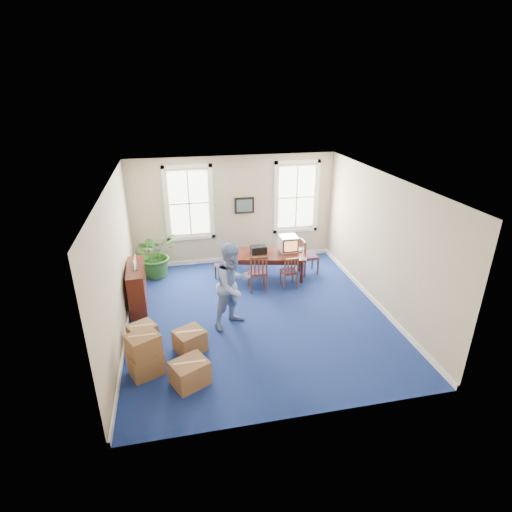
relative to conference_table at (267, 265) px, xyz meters
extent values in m
plane|color=navy|center=(-0.70, -1.94, -0.36)|extent=(6.50, 6.50, 0.00)
plane|color=white|center=(-0.70, -1.94, 2.84)|extent=(6.50, 6.50, 0.00)
plane|color=tan|center=(-0.70, 1.31, 1.24)|extent=(6.50, 0.00, 6.50)
plane|color=tan|center=(-0.70, -5.19, 1.24)|extent=(6.50, 0.00, 6.50)
plane|color=tan|center=(-3.70, -1.94, 1.24)|extent=(0.00, 6.50, 6.50)
plane|color=tan|center=(2.30, -1.94, 1.24)|extent=(0.00, 6.50, 6.50)
cube|color=white|center=(-0.70, 1.28, -0.30)|extent=(6.00, 0.04, 0.12)
cube|color=white|center=(-3.67, -1.94, -0.30)|extent=(0.04, 6.50, 0.12)
cube|color=white|center=(2.27, -1.94, -0.30)|extent=(0.04, 6.50, 0.12)
cube|color=white|center=(0.90, 0.00, 0.38)|extent=(0.20, 0.24, 0.05)
cube|color=black|center=(-0.24, 0.05, 0.46)|extent=(0.44, 0.30, 0.21)
imported|color=#7990C4|center=(-1.30, -2.23, 0.63)|extent=(1.21, 1.15, 1.97)
cube|color=#46190F|center=(-3.45, -1.00, 0.17)|extent=(0.44, 1.36, 1.06)
imported|color=#295D20|center=(-3.03, 0.69, 0.31)|extent=(1.52, 1.44, 1.33)
camera|label=1|loc=(-2.41, -9.91, 4.70)|focal=28.00mm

